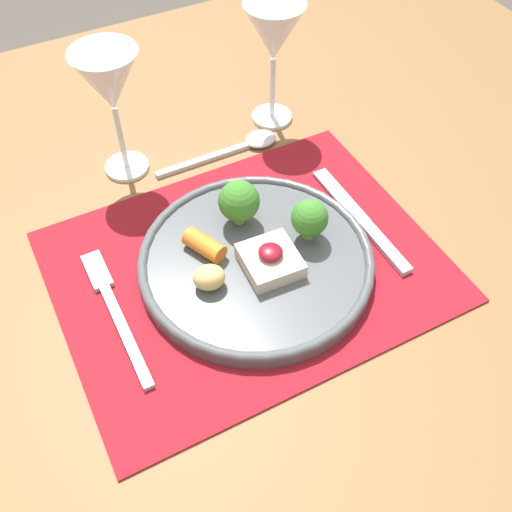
% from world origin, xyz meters
% --- Properties ---
extents(ground_plane, '(8.00, 8.00, 0.00)m').
position_xyz_m(ground_plane, '(0.00, 0.00, 0.00)').
color(ground_plane, '#4C4742').
extents(dining_table, '(1.48, 1.27, 0.75)m').
position_xyz_m(dining_table, '(0.00, 0.00, 0.68)').
color(dining_table, brown).
rests_on(dining_table, ground_plane).
extents(placemat, '(0.46, 0.36, 0.00)m').
position_xyz_m(placemat, '(0.00, 0.00, 0.75)').
color(placemat, maroon).
rests_on(placemat, dining_table).
extents(dinner_plate, '(0.29, 0.29, 0.08)m').
position_xyz_m(dinner_plate, '(0.01, -0.00, 0.77)').
color(dinner_plate, '#4C5156').
rests_on(dinner_plate, placemat).
extents(fork, '(0.02, 0.21, 0.01)m').
position_xyz_m(fork, '(-0.17, 0.02, 0.76)').
color(fork, silver).
rests_on(fork, placemat).
extents(knife, '(0.02, 0.21, 0.01)m').
position_xyz_m(knife, '(0.17, -0.01, 0.76)').
color(knife, silver).
rests_on(knife, placemat).
extents(spoon, '(0.19, 0.04, 0.01)m').
position_xyz_m(spoon, '(0.10, 0.21, 0.76)').
color(spoon, silver).
rests_on(spoon, dining_table).
extents(wine_glass_near, '(0.09, 0.09, 0.19)m').
position_xyz_m(wine_glass_near, '(0.17, 0.25, 0.89)').
color(wine_glass_near, white).
rests_on(wine_glass_near, dining_table).
extents(wine_glass_far, '(0.09, 0.09, 0.19)m').
position_xyz_m(wine_glass_far, '(-0.07, 0.24, 0.89)').
color(wine_glass_far, white).
rests_on(wine_glass_far, dining_table).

